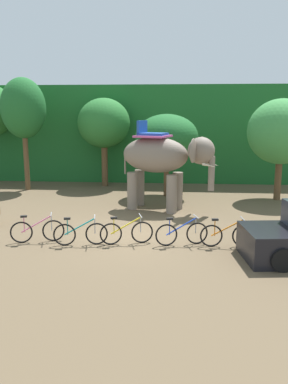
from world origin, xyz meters
name	(u,v)px	position (x,y,z in m)	size (l,w,h in m)	color
ground_plane	(130,235)	(0.00, 0.00, 0.00)	(80.00, 80.00, 0.00)	brown
foliage_hedge	(153,132)	(0.00, 13.15, 2.83)	(36.00, 6.00, 5.67)	#1E6028
tree_far_left	(23,109)	(-6.46, 7.59, 4.29)	(2.33, 2.33, 5.90)	brown
tree_center_right	(104,124)	(-2.49, 9.09, 3.50)	(2.90, 2.90, 4.90)	brown
tree_center	(167,137)	(1.05, 6.55, 2.95)	(3.06, 3.06, 4.04)	brown
tree_left	(281,132)	(6.39, 6.14, 3.22)	(3.11, 3.11, 4.75)	brown
elephant	(163,159)	(0.96, 3.69, 2.20)	(4.23, 2.75, 3.78)	gray
bike_pink	(37,231)	(-2.89, -1.02, 0.39)	(1.66, 0.63, 0.92)	black
bike_teal	(80,233)	(-1.43, -1.20, 0.39)	(1.69, 0.52, 0.92)	black
bike_yellow	(126,232)	(-0.01, -0.96, 0.39)	(1.67, 0.61, 0.92)	black
bike_blue	(182,233)	(1.74, -0.93, 0.39)	(1.66, 0.62, 0.92)	black
bike_orange	(227,235)	(3.15, -0.98, 0.39)	(1.71, 0.52, 0.92)	black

